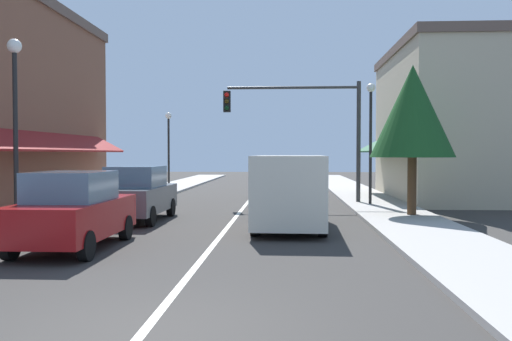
{
  "coord_description": "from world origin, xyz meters",
  "views": [
    {
      "loc": [
        1.75,
        -6.25,
        2.18
      ],
      "look_at": [
        0.57,
        14.37,
        1.53
      ],
      "focal_mm": 38.08,
      "sensor_mm": 36.0,
      "label": 1
    }
  ],
  "objects_px": {
    "parked_car_second_left": "(137,194)",
    "traffic_signal_mast_arm": "(308,119)",
    "van_in_lane": "(290,189)",
    "street_lamp_right_mid": "(371,124)",
    "street_lamp_left_far": "(169,138)",
    "parked_car_nearest_left": "(73,211)",
    "street_lamp_left_near": "(15,106)",
    "tree_right_near": "(413,112)"
  },
  "relations": [
    {
      "from": "parked_car_second_left",
      "to": "traffic_signal_mast_arm",
      "type": "relative_size",
      "value": 0.7
    },
    {
      "from": "van_in_lane",
      "to": "traffic_signal_mast_arm",
      "type": "distance_m",
      "value": 7.97
    },
    {
      "from": "traffic_signal_mast_arm",
      "to": "street_lamp_right_mid",
      "type": "xyz_separation_m",
      "value": [
        2.5,
        -0.9,
        -0.28
      ]
    },
    {
      "from": "street_lamp_left_far",
      "to": "van_in_lane",
      "type": "bearing_deg",
      "value": -65.14
    },
    {
      "from": "parked_car_nearest_left",
      "to": "street_lamp_left_far",
      "type": "relative_size",
      "value": 0.91
    },
    {
      "from": "street_lamp_left_near",
      "to": "street_lamp_left_far",
      "type": "relative_size",
      "value": 1.13
    },
    {
      "from": "street_lamp_left_near",
      "to": "street_lamp_left_far",
      "type": "distance_m",
      "value": 17.0
    },
    {
      "from": "van_in_lane",
      "to": "tree_right_near",
      "type": "relative_size",
      "value": 1.01
    },
    {
      "from": "parked_car_nearest_left",
      "to": "tree_right_near",
      "type": "relative_size",
      "value": 0.8
    },
    {
      "from": "parked_car_nearest_left",
      "to": "tree_right_near",
      "type": "xyz_separation_m",
      "value": [
        9.05,
        6.48,
        2.7
      ]
    },
    {
      "from": "traffic_signal_mast_arm",
      "to": "tree_right_near",
      "type": "distance_m",
      "value": 5.83
    },
    {
      "from": "street_lamp_left_near",
      "to": "street_lamp_right_mid",
      "type": "bearing_deg",
      "value": 40.96
    },
    {
      "from": "traffic_signal_mast_arm",
      "to": "street_lamp_right_mid",
      "type": "relative_size",
      "value": 1.16
    },
    {
      "from": "parked_car_second_left",
      "to": "street_lamp_left_far",
      "type": "relative_size",
      "value": 0.91
    },
    {
      "from": "traffic_signal_mast_arm",
      "to": "tree_right_near",
      "type": "bearing_deg",
      "value": -55.62
    },
    {
      "from": "street_lamp_left_near",
      "to": "parked_car_nearest_left",
      "type": "bearing_deg",
      "value": -34.92
    },
    {
      "from": "parked_car_second_left",
      "to": "tree_right_near",
      "type": "bearing_deg",
      "value": 8.73
    },
    {
      "from": "traffic_signal_mast_arm",
      "to": "parked_car_second_left",
      "type": "bearing_deg",
      "value": -133.31
    },
    {
      "from": "parked_car_second_left",
      "to": "street_lamp_left_near",
      "type": "xyz_separation_m",
      "value": [
        -2.07,
        -3.76,
        2.52
      ]
    },
    {
      "from": "street_lamp_right_mid",
      "to": "parked_car_nearest_left",
      "type": "bearing_deg",
      "value": -128.47
    },
    {
      "from": "street_lamp_left_far",
      "to": "traffic_signal_mast_arm",
      "type": "bearing_deg",
      "value": -43.15
    },
    {
      "from": "street_lamp_left_far",
      "to": "parked_car_second_left",
      "type": "bearing_deg",
      "value": -81.93
    },
    {
      "from": "street_lamp_right_mid",
      "to": "parked_car_second_left",
      "type": "bearing_deg",
      "value": -147.78
    },
    {
      "from": "van_in_lane",
      "to": "street_lamp_left_far",
      "type": "relative_size",
      "value": 1.16
    },
    {
      "from": "street_lamp_left_near",
      "to": "street_lamp_left_far",
      "type": "xyz_separation_m",
      "value": [
        0.2,
        17.0,
        -0.33
      ]
    },
    {
      "from": "van_in_lane",
      "to": "traffic_signal_mast_arm",
      "type": "relative_size",
      "value": 0.89
    },
    {
      "from": "van_in_lane",
      "to": "street_lamp_left_near",
      "type": "relative_size",
      "value": 1.03
    },
    {
      "from": "traffic_signal_mast_arm",
      "to": "street_lamp_left_far",
      "type": "bearing_deg",
      "value": 136.85
    },
    {
      "from": "van_in_lane",
      "to": "traffic_signal_mast_arm",
      "type": "bearing_deg",
      "value": 85.06
    },
    {
      "from": "parked_car_second_left",
      "to": "van_in_lane",
      "type": "height_order",
      "value": "van_in_lane"
    },
    {
      "from": "parked_car_nearest_left",
      "to": "street_lamp_right_mid",
      "type": "bearing_deg",
      "value": 51.45
    },
    {
      "from": "street_lamp_left_far",
      "to": "tree_right_near",
      "type": "distance_m",
      "value": 16.19
    },
    {
      "from": "van_in_lane",
      "to": "street_lamp_left_far",
      "type": "xyz_separation_m",
      "value": [
        -6.79,
        14.66,
        1.91
      ]
    },
    {
      "from": "parked_car_second_left",
      "to": "street_lamp_right_mid",
      "type": "relative_size",
      "value": 0.82
    },
    {
      "from": "van_in_lane",
      "to": "tree_right_near",
      "type": "distance_m",
      "value": 5.5
    },
    {
      "from": "traffic_signal_mast_arm",
      "to": "van_in_lane",
      "type": "bearing_deg",
      "value": -96.27
    },
    {
      "from": "traffic_signal_mast_arm",
      "to": "street_lamp_left_near",
      "type": "xyz_separation_m",
      "value": [
        -7.82,
        -9.85,
        -0.26
      ]
    },
    {
      "from": "traffic_signal_mast_arm",
      "to": "street_lamp_left_near",
      "type": "relative_size",
      "value": 1.15
    },
    {
      "from": "street_lamp_left_near",
      "to": "street_lamp_right_mid",
      "type": "relative_size",
      "value": 1.01
    },
    {
      "from": "street_lamp_left_far",
      "to": "tree_right_near",
      "type": "height_order",
      "value": "tree_right_near"
    },
    {
      "from": "parked_car_nearest_left",
      "to": "traffic_signal_mast_arm",
      "type": "distance_m",
      "value": 12.98
    },
    {
      "from": "street_lamp_right_mid",
      "to": "tree_right_near",
      "type": "bearing_deg",
      "value": -78.55
    }
  ]
}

